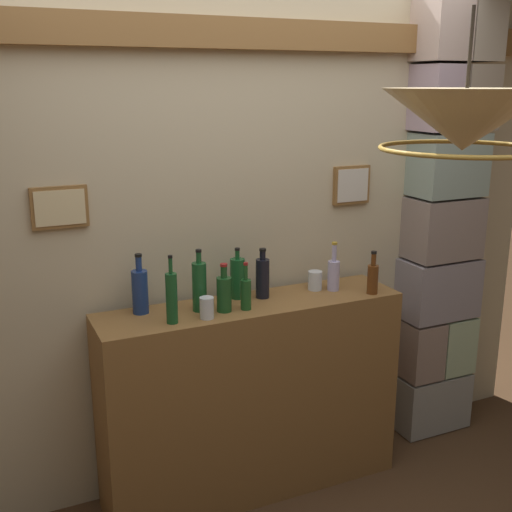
{
  "coord_description": "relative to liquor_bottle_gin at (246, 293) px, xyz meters",
  "views": [
    {
      "loc": [
        -1.2,
        -1.82,
        2.05
      ],
      "look_at": [
        0.0,
        0.79,
        1.26
      ],
      "focal_mm": 44.85,
      "sensor_mm": 36.0,
      "label": 1
    }
  ],
  "objects": [
    {
      "name": "panelled_rear_partition",
      "position": [
        0.06,
        0.32,
        0.25
      ],
      "size": [
        3.78,
        0.15,
        2.55
      ],
      "color": "beige",
      "rests_on": "ground"
    },
    {
      "name": "stone_pillar",
      "position": [
        1.29,
        0.19,
        0.14
      ],
      "size": [
        0.45,
        0.3,
        2.49
      ],
      "color": "#9C9C95",
      "rests_on": "ground"
    },
    {
      "name": "bar_shelf_unit",
      "position": [
        0.06,
        0.06,
        -0.59
      ],
      "size": [
        1.52,
        0.36,
        1.01
      ],
      "primitive_type": "cube",
      "color": "olive",
      "rests_on": "ground"
    },
    {
      "name": "liquor_bottle_gin",
      "position": [
        0.0,
        0.0,
        0.0
      ],
      "size": [
        0.05,
        0.05,
        0.23
      ],
      "color": "#1B5122",
      "rests_on": "bar_shelf_unit"
    },
    {
      "name": "liquor_bottle_rye",
      "position": [
        0.67,
        -0.05,
        0.0
      ],
      "size": [
        0.06,
        0.06,
        0.22
      ],
      "color": "#603213",
      "rests_on": "bar_shelf_unit"
    },
    {
      "name": "liquor_bottle_mezcal",
      "position": [
        -0.1,
        0.02,
        0.01
      ],
      "size": [
        0.07,
        0.07,
        0.23
      ],
      "color": "#1A4A20",
      "rests_on": "bar_shelf_unit"
    },
    {
      "name": "liquor_bottle_vodka",
      "position": [
        -0.2,
        0.07,
        0.04
      ],
      "size": [
        0.07,
        0.07,
        0.3
      ],
      "color": "#195026",
      "rests_on": "bar_shelf_unit"
    },
    {
      "name": "liquor_bottle_bourbon",
      "position": [
        0.14,
        0.12,
        0.02
      ],
      "size": [
        0.07,
        0.07,
        0.25
      ],
      "color": "black",
      "rests_on": "bar_shelf_unit"
    },
    {
      "name": "liquor_bottle_scotch",
      "position": [
        0.52,
        0.08,
        0.01
      ],
      "size": [
        0.06,
        0.06,
        0.25
      ],
      "color": "#B9B3E0",
      "rests_on": "bar_shelf_unit"
    },
    {
      "name": "liquor_bottle_brandy",
      "position": [
        -0.46,
        0.16,
        0.03
      ],
      "size": [
        0.08,
        0.08,
        0.28
      ],
      "color": "navy",
      "rests_on": "bar_shelf_unit"
    },
    {
      "name": "liquor_bottle_sherry",
      "position": [
        -0.37,
        -0.03,
        0.04
      ],
      "size": [
        0.05,
        0.05,
        0.31
      ],
      "color": "#175025",
      "rests_on": "bar_shelf_unit"
    },
    {
      "name": "liquor_bottle_vermouth",
      "position": [
        0.03,
        0.17,
        0.02
      ],
      "size": [
        0.07,
        0.07,
        0.26
      ],
      "color": "#175126",
      "rests_on": "bar_shelf_unit"
    },
    {
      "name": "glass_tumbler_rocks",
      "position": [
        -0.21,
        -0.04,
        -0.03
      ],
      "size": [
        0.06,
        0.06,
        0.1
      ],
      "color": "silver",
      "rests_on": "bar_shelf_unit"
    },
    {
      "name": "glass_tumbler_highball",
      "position": [
        0.44,
        0.12,
        -0.03
      ],
      "size": [
        0.07,
        0.07,
        0.1
      ],
      "color": "silver",
      "rests_on": "bar_shelf_unit"
    },
    {
      "name": "pendant_lamp",
      "position": [
        0.39,
        -0.92,
        0.82
      ],
      "size": [
        0.56,
        0.56,
        0.46
      ],
      "color": "beige"
    }
  ]
}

